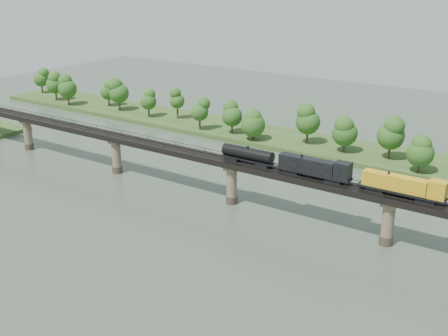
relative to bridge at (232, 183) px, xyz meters
The scene contains 6 objects.
ground 30.49m from the bridge, 90.00° to the right, with size 400.00×400.00×0.00m, color #384737.
far_bank 55.20m from the bridge, 90.00° to the left, with size 300.00×24.00×1.60m, color #304C1E.
bridge is the anchor object (origin of this frame).
bridge_superstructure 6.33m from the bridge, 90.00° to the left, with size 220.00×4.90×0.75m.
far_treeline 51.30m from the bridge, 99.23° to the left, with size 289.06×17.54×13.60m.
freight_train 36.42m from the bridge, ahead, with size 73.74×2.87×5.08m.
Camera 1 is at (72.33, -79.55, 56.29)m, focal length 45.00 mm.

